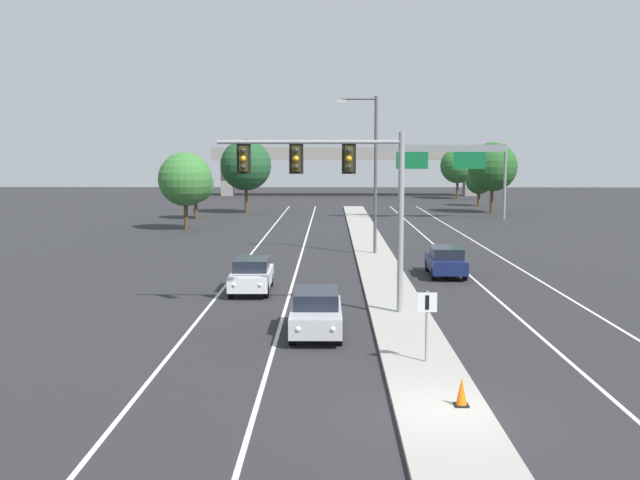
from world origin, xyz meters
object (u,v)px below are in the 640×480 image
Objects in this scene: overhead_signal_mast at (337,180)px; tree_far_left_a at (195,184)px; car_oncoming_white at (252,275)px; traffic_cone_median_nose at (462,392)px; tree_far_left_b at (185,179)px; tree_far_right_b at (492,167)px; car_receding_navy at (446,261)px; median_sign_post at (427,316)px; tree_far_right_a at (458,166)px; street_lamp_median at (372,165)px; tree_far_right_c at (479,181)px; highway_sign_gantry at (440,158)px; car_oncoming_silver at (316,312)px; tree_far_left_c at (246,165)px.

tree_far_left_a is at bearing 107.22° from overhead_signal_mast.
car_oncoming_white is 17.74m from traffic_cone_median_nose.
tree_far_left_b is 35.89m from tree_far_right_b.
car_oncoming_white is 10.97m from car_receding_navy.
tree_far_left_b is at bearing 110.61° from overhead_signal_mast.
car_oncoming_white is (-3.99, 5.13, -4.65)m from overhead_signal_mast.
median_sign_post is 88.01m from tree_far_right_a.
street_lamp_median is 2.05× the size of tree_far_right_c.
median_sign_post is 0.28× the size of tree_far_right_b.
traffic_cone_median_nose is 0.09× the size of tree_far_right_b.
highway_sign_gantry is (8.35, 27.05, 0.37)m from street_lamp_median.
overhead_signal_mast is 5.65m from car_oncoming_silver.
tree_far_left_a is 0.72× the size of tree_far_right_a.
tree_far_right_c is at bearing 78.40° from traffic_cone_median_nose.
traffic_cone_median_nose is 0.14× the size of tree_far_left_a.
tree_far_left_b is 0.85× the size of tree_far_right_b.
highway_sign_gantry is at bearing -19.58° from tree_far_left_c.
street_lamp_median is at bearing -70.71° from tree_far_left_c.
tree_far_right_a reaches higher than overhead_signal_mast.
car_oncoming_silver and car_receding_navy have the same top height.
street_lamp_median is at bearing -113.63° from tree_far_right_b.
car_receding_navy is 21.21m from traffic_cone_median_nose.
tree_far_left_c is (-12.30, 59.38, 3.75)m from median_sign_post.
tree_far_left_b is at bearing -84.02° from tree_far_left_a.
tree_far_right_a is (31.15, 45.47, 0.51)m from tree_far_left_b.
car_oncoming_silver is at bearing 130.52° from median_sign_post.
tree_far_left_b is at bearing 109.33° from traffic_cone_median_nose.
street_lamp_median is at bearing 91.32° from traffic_cone_median_nose.
car_receding_navy is 30.64m from tree_far_left_b.
tree_far_left_a is at bearing 106.84° from traffic_cone_median_nose.
median_sign_post is 62.01m from tree_far_right_b.
highway_sign_gantry reaches higher than car_oncoming_silver.
overhead_signal_mast is 0.99× the size of tree_far_right_a.
highway_sign_gantry is 1.63× the size of tree_far_left_c.
tree_far_right_c is at bearing 68.00° from highway_sign_gantry.
tree_far_right_b is at bearing 71.52° from overhead_signal_mast.
tree_far_left_a reaches higher than median_sign_post.
car_oncoming_white is at bearing 118.47° from median_sign_post.
tree_far_right_b is (14.63, 64.05, 4.63)m from traffic_cone_median_nose.
street_lamp_median is 38.18m from tree_far_right_b.
tree_far_left_a is at bearing 107.68° from median_sign_post.
street_lamp_median is 1.86× the size of tree_far_left_a.
tree_far_right_c is at bearing 44.15° from tree_far_left_b.
car_receding_navy is 0.84× the size of tree_far_left_a.
traffic_cone_median_nose is at bearing -84.64° from median_sign_post.
car_oncoming_silver and car_oncoming_white have the same top height.
tree_far_right_a reaches higher than tree_far_left_b.
tree_far_left_c reaches higher than median_sign_post.
tree_far_right_b is (17.68, 52.90, -0.33)m from overhead_signal_mast.
median_sign_post is 25.44m from street_lamp_median.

